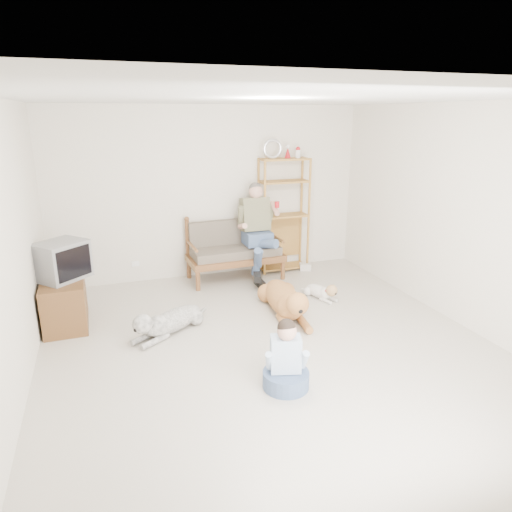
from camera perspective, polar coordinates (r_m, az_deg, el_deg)
name	(u,v)px	position (r m, az deg, el deg)	size (l,w,h in m)	color
floor	(271,348)	(5.29, 1.87, -11.48)	(5.50, 5.50, 0.00)	beige
ceiling	(274,98)	(4.65, 2.21, 19.16)	(5.50, 5.50, 0.00)	silver
wall_back	(211,193)	(7.38, -5.68, 7.83)	(5.00, 5.00, 0.00)	silver
wall_front	(466,361)	(2.59, 24.76, -11.86)	(5.00, 5.00, 0.00)	silver
wall_left	(7,256)	(4.57, -28.69, -0.05)	(5.50, 5.50, 0.00)	silver
wall_right	(463,217)	(6.13, 24.49, 4.45)	(5.50, 5.50, 0.00)	silver
loveseat	(234,249)	(7.34, -2.74, 0.92)	(1.52, 0.75, 0.95)	brown
man	(258,237)	(7.16, 0.30, 2.34)	(0.58, 0.83, 1.35)	#4B5E8A
etagere	(284,214)	(7.62, 3.46, 5.24)	(0.84, 0.37, 2.19)	#BE8C3B
book_stack	(305,267)	(7.84, 6.17, -1.34)	(0.19, 0.14, 0.12)	white
tv_stand	(64,302)	(6.22, -22.85, -5.35)	(0.51, 0.91, 0.60)	brown
crt_tv	(62,261)	(6.07, -23.12, -0.52)	(0.72, 0.71, 0.47)	slate
wall_outlet	(136,264)	(7.43, -14.83, -0.95)	(0.12, 0.02, 0.08)	white
golden_retriever	(286,300)	(6.06, 3.74, -5.55)	(0.53, 1.65, 0.50)	#B2733E
shaggy_dog	(167,322)	(5.67, -11.01, -8.05)	(1.07, 0.83, 0.38)	white
terrier	(322,292)	(6.65, 8.30, -4.42)	(0.34, 0.68, 0.26)	white
child	(286,363)	(4.52, 3.76, -13.21)	(0.45, 0.45, 0.72)	#4B5E8A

